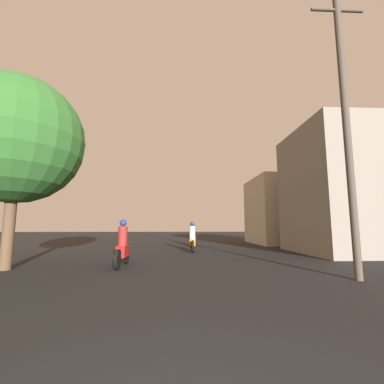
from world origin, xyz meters
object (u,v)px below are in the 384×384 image
object	(u,v)px
utility_pole_near	(346,122)
building_right_near	(352,190)
street_tree	(17,140)
building_right_far	(283,211)
motorcycle_green	(193,237)
motorcycle_orange	(192,240)
motorcycle_red	(123,248)

from	to	relation	value
utility_pole_near	building_right_near	bearing A→B (deg)	55.08
building_right_near	street_tree	distance (m)	15.55
building_right_near	street_tree	size ratio (longest dim) A/B	1.00
building_right_near	building_right_far	world-z (taller)	building_right_near
motorcycle_green	street_tree	xyz separation A→B (m)	(-6.61, -9.31, 3.76)
motorcycle_orange	building_right_near	world-z (taller)	building_right_near
building_right_far	street_tree	bearing A→B (deg)	-140.21
motorcycle_orange	utility_pole_near	size ratio (longest dim) A/B	0.23
motorcycle_orange	building_right_near	xyz separation A→B (m)	(8.52, -1.33, 2.66)
motorcycle_red	street_tree	size ratio (longest dim) A/B	0.31
motorcycle_green	building_right_far	bearing A→B (deg)	26.96
motorcycle_green	utility_pole_near	xyz separation A→B (m)	(3.80, -11.39, 3.76)
building_right_near	street_tree	xyz separation A→B (m)	(-14.89, -4.34, 1.07)
building_right_near	building_right_far	distance (m)	7.44
motorcycle_orange	building_right_far	bearing A→B (deg)	29.23
motorcycle_red	motorcycle_orange	size ratio (longest dim) A/B	1.04
motorcycle_green	building_right_far	distance (m)	8.08
street_tree	building_right_far	bearing A→B (deg)	39.79
building_right_near	utility_pole_near	distance (m)	7.91
motorcycle_red	street_tree	world-z (taller)	street_tree
building_right_near	motorcycle_orange	bearing A→B (deg)	171.09
motorcycle_orange	motorcycle_green	world-z (taller)	motorcycle_orange
building_right_far	utility_pole_near	bearing A→B (deg)	-104.82
motorcycle_red	building_right_near	distance (m)	12.17
building_right_far	utility_pole_near	size ratio (longest dim) A/B	0.70
motorcycle_red	motorcycle_green	bearing A→B (deg)	61.86
motorcycle_orange	motorcycle_green	distance (m)	3.64
building_right_far	motorcycle_orange	bearing A→B (deg)	-141.87
motorcycle_orange	street_tree	distance (m)	9.32
building_right_far	street_tree	size ratio (longest dim) A/B	0.89
motorcycle_red	building_right_near	size ratio (longest dim) A/B	0.31
utility_pole_near	street_tree	size ratio (longest dim) A/B	1.27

